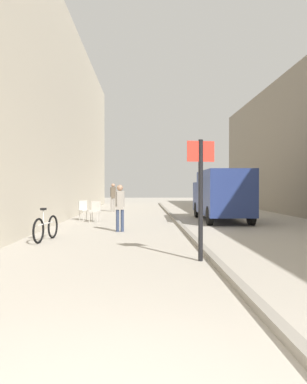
# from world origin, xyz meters

# --- Properties ---
(ground_plane) EXTENTS (80.00, 80.00, 0.00)m
(ground_plane) POSITION_xyz_m (0.00, 12.00, 0.00)
(ground_plane) COLOR #A8A093
(building_facade_left) EXTENTS (3.41, 40.00, 10.28)m
(building_facade_left) POSITION_xyz_m (-5.31, 12.00, 5.14)
(building_facade_left) COLOR #BCB29E
(building_facade_left) RESTS_ON ground_plane
(kerb_strip) EXTENTS (0.16, 40.00, 0.12)m
(kerb_strip) POSITION_xyz_m (1.58, 12.00, 0.06)
(kerb_strip) COLOR gray
(kerb_strip) RESTS_ON ground_plane
(pedestrian_main_foreground) EXTENTS (0.36, 0.24, 1.82)m
(pedestrian_main_foreground) POSITION_xyz_m (-1.89, 21.26, 1.05)
(pedestrian_main_foreground) COLOR gray
(pedestrian_main_foreground) RESTS_ON ground_plane
(pedestrian_mid_block) EXTENTS (0.33, 0.22, 1.67)m
(pedestrian_mid_block) POSITION_xyz_m (-0.75, 10.64, 0.96)
(pedestrian_mid_block) COLOR #2D3851
(pedestrian_mid_block) RESTS_ON ground_plane
(delivery_van) EXTENTS (2.02, 5.56, 2.33)m
(delivery_van) POSITION_xyz_m (3.72, 14.60, 1.26)
(delivery_van) COLOR navy
(delivery_van) RESTS_ON ground_plane
(street_sign_post) EXTENTS (0.60, 0.12, 2.60)m
(street_sign_post) POSITION_xyz_m (1.32, 5.49, 1.55)
(street_sign_post) COLOR black
(street_sign_post) RESTS_ON ground_plane
(bicycle_leaning) EXTENTS (0.30, 1.76, 0.98)m
(bicycle_leaning) POSITION_xyz_m (-2.78, 8.50, 0.38)
(bicycle_leaning) COLOR black
(bicycle_leaning) RESTS_ON ground_plane
(cafe_chair_near_window) EXTENTS (0.62, 0.62, 0.94)m
(cafe_chair_near_window) POSITION_xyz_m (-2.75, 15.09, 0.55)
(cafe_chair_near_window) COLOR #B7B2A8
(cafe_chair_near_window) RESTS_ON ground_plane
(cafe_chair_by_doorway) EXTENTS (0.53, 0.53, 0.94)m
(cafe_chair_by_doorway) POSITION_xyz_m (-2.11, 14.28, 0.55)
(cafe_chair_by_doorway) COLOR #B7B2A8
(cafe_chair_by_doorway) RESTS_ON ground_plane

